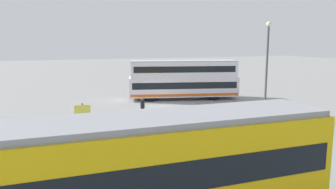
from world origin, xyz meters
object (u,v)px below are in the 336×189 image
(tram_yellow, at_px, (141,174))
(street_lamp, at_px, (267,63))
(info_sign, at_px, (83,116))
(pedestrian_near_railing, at_px, (143,106))
(double_decker_bus, at_px, (183,79))

(tram_yellow, bearing_deg, street_lamp, -138.45)
(street_lamp, bearing_deg, tram_yellow, 41.55)
(tram_yellow, relative_size, street_lamp, 1.69)
(tram_yellow, relative_size, info_sign, 5.29)
(info_sign, bearing_deg, street_lamp, -174.78)
(pedestrian_near_railing, bearing_deg, double_decker_bus, -132.03)
(pedestrian_near_railing, xyz_separation_m, info_sign, (4.80, 4.52, 0.62))
(double_decker_bus, distance_m, tram_yellow, 23.57)
(street_lamp, bearing_deg, pedestrian_near_railing, -21.06)
(tram_yellow, distance_m, pedestrian_near_railing, 15.03)
(info_sign, bearing_deg, double_decker_bus, -134.01)
(tram_yellow, bearing_deg, info_sign, -85.59)
(double_decker_bus, bearing_deg, street_lamp, 103.46)
(double_decker_bus, relative_size, tram_yellow, 0.91)
(street_lamp, bearing_deg, double_decker_bus, -76.54)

